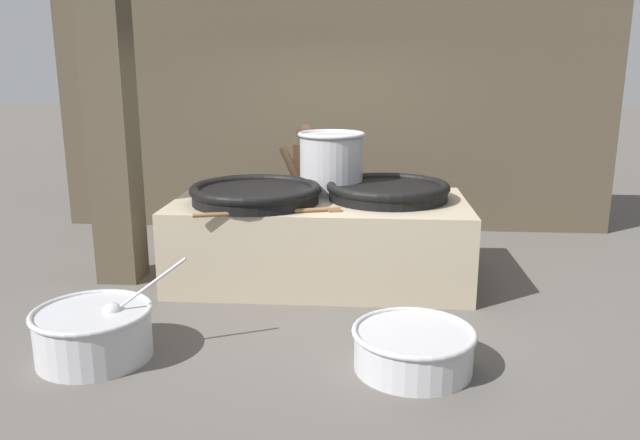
# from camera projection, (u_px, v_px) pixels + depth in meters

# --- Properties ---
(ground_plane) EXTENTS (60.00, 60.00, 0.00)m
(ground_plane) POSITION_uv_depth(u_px,v_px,m) (320.00, 278.00, 6.45)
(ground_plane) COLOR #56514C
(back_wall) EXTENTS (7.28, 0.24, 3.93)m
(back_wall) POSITION_uv_depth(u_px,v_px,m) (332.00, 80.00, 8.10)
(back_wall) COLOR #4C4233
(back_wall) RESTS_ON ground_plane
(support_pillar) EXTENTS (0.40, 0.40, 3.93)m
(support_pillar) POSITION_uv_depth(u_px,v_px,m) (109.00, 85.00, 6.00)
(support_pillar) COLOR #4C4233
(support_pillar) RESTS_ON ground_plane
(hearth_platform) EXTENTS (2.93, 1.52, 0.83)m
(hearth_platform) POSITION_uv_depth(u_px,v_px,m) (320.00, 240.00, 6.35)
(hearth_platform) COLOR tan
(hearth_platform) RESTS_ON ground_plane
(giant_wok_near) EXTENTS (1.29, 1.29, 0.18)m
(giant_wok_near) POSITION_uv_depth(u_px,v_px,m) (256.00, 193.00, 6.11)
(giant_wok_near) COLOR black
(giant_wok_near) RESTS_ON hearth_platform
(giant_wok_far) EXTENTS (1.24, 1.24, 0.18)m
(giant_wok_far) POSITION_uv_depth(u_px,v_px,m) (388.00, 190.00, 6.27)
(giant_wok_far) COLOR black
(giant_wok_far) RESTS_ON hearth_platform
(stock_pot) EXTENTS (0.71, 0.71, 0.64)m
(stock_pot) POSITION_uv_depth(u_px,v_px,m) (331.00, 161.00, 6.55)
(stock_pot) COLOR #9E9EA3
(stock_pot) RESTS_ON hearth_platform
(stirring_paddle) EXTENTS (1.31, 0.44, 0.04)m
(stirring_paddle) POSITION_uv_depth(u_px,v_px,m) (275.00, 212.00, 5.65)
(stirring_paddle) COLOR brown
(stirring_paddle) RESTS_ON hearth_platform
(cook) EXTENTS (0.42, 0.59, 1.49)m
(cook) POSITION_uv_depth(u_px,v_px,m) (305.00, 181.00, 7.42)
(cook) COLOR brown
(cook) RESTS_ON ground_plane
(prep_bowl_vegetables) EXTENTS (1.13, 0.89, 0.75)m
(prep_bowl_vegetables) POSITION_uv_depth(u_px,v_px,m) (94.00, 331.00, 4.65)
(prep_bowl_vegetables) COLOR #B7B7BC
(prep_bowl_vegetables) RESTS_ON ground_plane
(prep_bowl_meat) EXTENTS (0.90, 0.90, 0.31)m
(prep_bowl_meat) POSITION_uv_depth(u_px,v_px,m) (413.00, 347.00, 4.49)
(prep_bowl_meat) COLOR #B7B7BC
(prep_bowl_meat) RESTS_ON ground_plane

